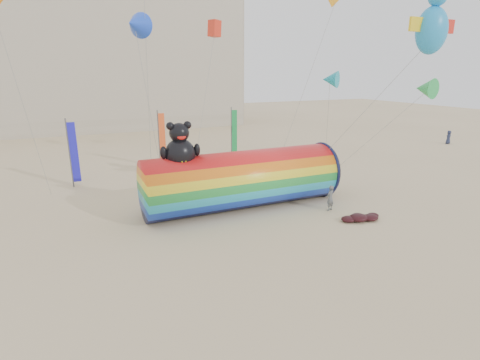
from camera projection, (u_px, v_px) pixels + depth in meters
name	position (u px, v px, depth m)	size (l,w,h in m)	color
ground	(243.00, 229.00, 20.79)	(160.00, 160.00, 0.00)	#CCB58C
hotel_building	(32.00, 58.00, 53.35)	(60.40, 15.40, 20.60)	#B7AD99
windsock_assembly	(242.00, 178.00, 23.75)	(12.61, 3.84, 5.81)	red
kite_handler	(330.00, 198.00, 23.44)	(0.59, 0.39, 1.63)	#565A5D
fabric_bundle	(361.00, 217.00, 22.02)	(2.62, 1.35, 0.41)	#3E0B10
festival_banners	(163.00, 141.00, 32.64)	(15.14, 3.47, 5.20)	#59595E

